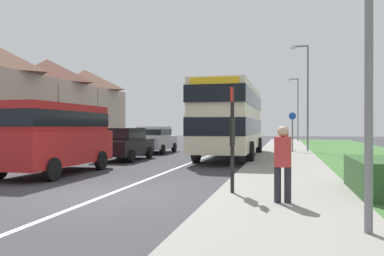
{
  "coord_description": "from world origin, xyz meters",
  "views": [
    {
      "loc": [
        4.19,
        -8.76,
        1.66
      ],
      "look_at": [
        0.57,
        6.4,
        1.6
      ],
      "focal_mm": 36.5,
      "sensor_mm": 36.0,
      "label": 1
    }
  ],
  "objects": [
    {
      "name": "pavement_near_side",
      "position": [
        4.2,
        6.0,
        0.06
      ],
      "size": [
        3.2,
        68.0,
        0.12
      ],
      "primitive_type": "cube",
      "color": "gray",
      "rests_on": "ground_plane"
    },
    {
      "name": "parked_van_red",
      "position": [
        -3.6,
        3.31,
        1.43
      ],
      "size": [
        2.11,
        5.17,
        2.43
      ],
      "color": "#B21E1E",
      "rests_on": "ground_plane"
    },
    {
      "name": "roadside_hedge",
      "position": [
        6.3,
        1.14,
        0.45
      ],
      "size": [
        1.1,
        2.74,
        0.9
      ],
      "primitive_type": "cube",
      "color": "#2D5128",
      "rests_on": "ground_plane"
    },
    {
      "name": "lane_marking_centre",
      "position": [
        0.0,
        8.0,
        0.0
      ],
      "size": [
        0.14,
        60.0,
        0.01
      ],
      "primitive_type": "cube",
      "color": "silver",
      "rests_on": "ground_plane"
    },
    {
      "name": "cycle_route_sign",
      "position": [
        4.64,
        15.93,
        1.43
      ],
      "size": [
        0.44,
        0.08,
        2.52
      ],
      "color": "slate",
      "rests_on": "ground_plane"
    },
    {
      "name": "house_terrace_far_side",
      "position": [
        -15.45,
        17.37,
        3.69
      ],
      "size": [
        6.13,
        25.32,
        7.38
      ],
      "color": "#C1A88E",
      "rests_on": "ground_plane"
    },
    {
      "name": "bus_stop_sign",
      "position": [
        3.0,
        0.28,
        1.54
      ],
      "size": [
        0.09,
        0.52,
        2.6
      ],
      "color": "black",
      "rests_on": "ground_plane"
    },
    {
      "name": "street_lamp_mid",
      "position": [
        5.47,
        16.71,
        3.92
      ],
      "size": [
        1.14,
        0.2,
        6.76
      ],
      "color": "slate",
      "rests_on": "ground_plane"
    },
    {
      "name": "pedestrian_at_stop",
      "position": [
        4.15,
        -0.68,
        0.98
      ],
      "size": [
        0.34,
        0.34,
        1.67
      ],
      "color": "#23232D",
      "rests_on": "ground_plane"
    },
    {
      "name": "pedestrian_walking_away",
      "position": [
        4.25,
        17.4,
        0.98
      ],
      "size": [
        0.34,
        0.34,
        1.67
      ],
      "color": "#23232D",
      "rests_on": "ground_plane"
    },
    {
      "name": "parked_car_black",
      "position": [
        -3.49,
        9.05,
        0.88
      ],
      "size": [
        1.9,
        3.94,
        1.59
      ],
      "color": "black",
      "rests_on": "ground_plane"
    },
    {
      "name": "double_decker_bus",
      "position": [
        1.43,
        11.63,
        2.14
      ],
      "size": [
        2.8,
        10.12,
        3.7
      ],
      "color": "beige",
      "rests_on": "ground_plane"
    },
    {
      "name": "ground_plane",
      "position": [
        0.0,
        0.0,
        0.0
      ],
      "size": [
        120.0,
        120.0,
        0.0
      ],
      "primitive_type": "plane",
      "color": "#38383D"
    },
    {
      "name": "street_lamp_far",
      "position": [
        5.39,
        33.37,
        3.87
      ],
      "size": [
        1.14,
        0.2,
        6.67
      ],
      "color": "slate",
      "rests_on": "ground_plane"
    },
    {
      "name": "parked_car_silver",
      "position": [
        -3.72,
        14.38,
        0.91
      ],
      "size": [
        1.92,
        4.01,
        1.65
      ],
      "color": "#B7B7BC",
      "rests_on": "ground_plane"
    }
  ]
}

